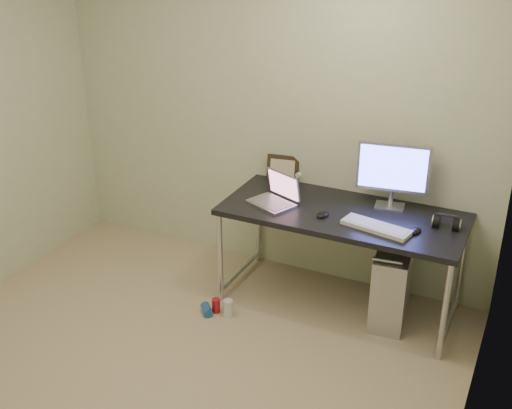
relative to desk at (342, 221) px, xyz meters
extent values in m
plane|color=tan|center=(-0.72, -1.38, -0.68)|extent=(3.50, 3.50, 0.00)
cube|color=beige|center=(-0.72, 0.37, 0.57)|extent=(3.50, 0.02, 2.50)
cube|color=beige|center=(1.03, -1.38, 0.57)|extent=(0.02, 3.50, 2.50)
cube|color=black|center=(0.00, 0.00, 0.05)|extent=(1.68, 0.73, 0.04)
cylinder|color=silver|center=(-0.80, -0.33, -0.32)|extent=(0.04, 0.04, 0.71)
cylinder|color=silver|center=(-0.80, 0.33, -0.32)|extent=(0.04, 0.04, 0.71)
cylinder|color=silver|center=(0.80, -0.33, -0.32)|extent=(0.04, 0.04, 0.71)
cylinder|color=silver|center=(0.80, 0.33, -0.32)|extent=(0.04, 0.04, 0.71)
cylinder|color=silver|center=(-0.80, 0.00, -0.60)|extent=(0.04, 0.65, 0.04)
cylinder|color=silver|center=(0.80, 0.00, -0.60)|extent=(0.04, 0.65, 0.04)
cube|color=#AFAFB3|center=(0.39, 0.00, -0.40)|extent=(0.28, 0.55, 0.54)
cylinder|color=#B9B8C1|center=(0.39, -0.22, -0.11)|extent=(0.20, 0.05, 0.03)
cylinder|color=#B9B8C1|center=(0.39, 0.22, -0.11)|extent=(0.20, 0.05, 0.03)
cylinder|color=black|center=(0.34, 0.32, -0.28)|extent=(0.01, 0.16, 0.69)
cylinder|color=black|center=(0.43, 0.30, -0.30)|extent=(0.02, 0.11, 0.71)
cylinder|color=red|center=(-0.75, -0.48, -0.62)|extent=(0.08, 0.08, 0.11)
cylinder|color=silver|center=(-0.65, -0.50, -0.61)|extent=(0.08, 0.08, 0.13)
cylinder|color=#22519F|center=(-0.80, -0.53, -0.64)|extent=(0.13, 0.13, 0.07)
cube|color=#B9B8C1|center=(-0.50, -0.11, 0.08)|extent=(0.37, 0.32, 0.02)
cube|color=gray|center=(-0.50, -0.11, 0.09)|extent=(0.32, 0.27, 0.00)
cube|color=#94949B|center=(-0.45, 0.00, 0.19)|extent=(0.30, 0.16, 0.20)
cube|color=#764A59|center=(-0.45, 0.00, 0.19)|extent=(0.27, 0.14, 0.17)
cube|color=#B9B8C1|center=(0.27, 0.21, 0.08)|extent=(0.22, 0.17, 0.01)
cylinder|color=#B9B8C1|center=(0.27, 0.23, 0.14)|extent=(0.03, 0.03, 0.11)
cube|color=#B9B8C1|center=(0.27, 0.22, 0.37)|extent=(0.50, 0.10, 0.35)
cube|color=#5259FC|center=(0.27, 0.20, 0.37)|extent=(0.45, 0.07, 0.30)
cube|color=silver|center=(0.28, -0.16, 0.09)|extent=(0.48, 0.24, 0.03)
ellipsoid|color=black|center=(0.52, -0.10, 0.09)|extent=(0.09, 0.12, 0.04)
ellipsoid|color=black|center=(-0.10, -0.13, 0.09)|extent=(0.09, 0.12, 0.04)
cylinder|color=black|center=(0.62, 0.06, 0.10)|extent=(0.05, 0.11, 0.10)
cylinder|color=black|center=(0.75, 0.06, 0.10)|extent=(0.05, 0.11, 0.10)
cube|color=black|center=(0.69, 0.06, 0.16)|extent=(0.14, 0.02, 0.01)
cube|color=black|center=(-0.60, 0.34, 0.17)|extent=(0.26, 0.11, 0.20)
cylinder|color=silver|center=(-0.44, 0.27, 0.12)|extent=(0.01, 0.01, 0.09)
cylinder|color=silver|center=(-0.44, 0.27, 0.17)|extent=(0.05, 0.04, 0.04)
camera|label=1|loc=(1.19, -3.87, 1.96)|focal=45.00mm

